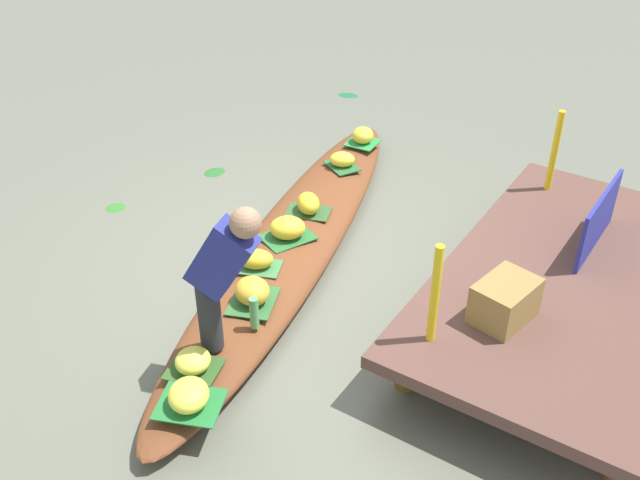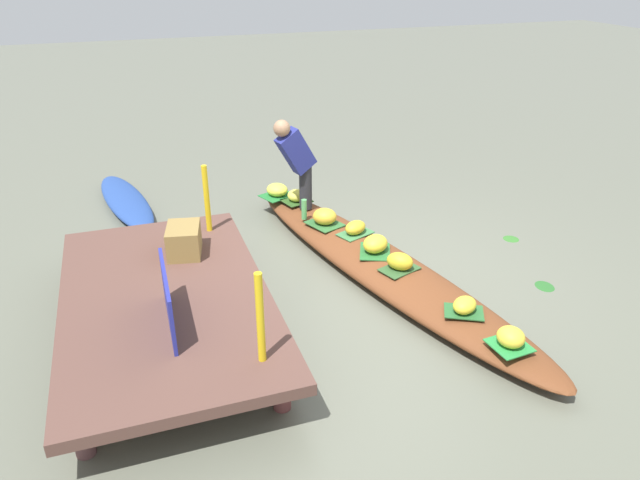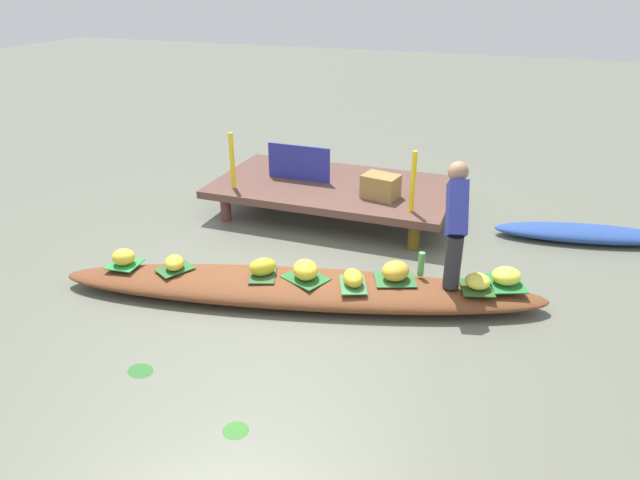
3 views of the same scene
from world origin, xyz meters
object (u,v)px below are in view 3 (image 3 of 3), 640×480
Objects in this scene: vendor_person at (456,218)px; water_bottle at (421,264)px; banana_bunch_2 at (395,271)px; market_banner at (299,163)px; banana_bunch_0 at (123,257)px; produce_crate at (381,186)px; moored_boat at (584,233)px; banana_bunch_5 at (506,276)px; banana_bunch_3 at (174,263)px; banana_bunch_4 at (478,281)px; banana_bunch_1 at (263,267)px; vendor_boat at (299,288)px; banana_bunch_7 at (305,270)px; banana_bunch_6 at (353,278)px.

water_bottle is at bearing 179.39° from vendor_person.
vendor_person reaches higher than banana_bunch_2.
banana_bunch_0 is at bearing -108.59° from market_banner.
produce_crate reaches higher than water_bottle.
produce_crate is (-2.51, -0.52, 0.49)m from moored_boat.
banana_bunch_2 is at bearing -164.10° from banana_bunch_5.
banana_bunch_4 is (3.01, 0.68, 0.00)m from banana_bunch_3.
market_banner is (-0.54, 2.35, 0.34)m from banana_bunch_1.
banana_bunch_0 is at bearing -166.70° from banana_bunch_2.
banana_bunch_1 is at bearing -108.50° from produce_crate.
market_banner is at bearing 98.12° from vendor_boat.
banana_bunch_7 reaches higher than banana_bunch_1.
vendor_person reaches higher than banana_bunch_5.
banana_bunch_5 reaches higher than vendor_boat.
banana_bunch_7 is 0.25× the size of vendor_person.
banana_bunch_7 reaches higher than moored_boat.
vendor_boat is 1.27m from water_bottle.
produce_crate is (-0.24, 1.96, 0.26)m from banana_bunch_6.
vendor_person is at bearing 14.31° from banana_bunch_0.
banana_bunch_3 is 0.98× the size of water_bottle.
vendor_boat is 17.74× the size of banana_bunch_6.
banana_bunch_1 is at bearing -172.96° from banana_bunch_6.
moored_boat is 3.74m from banana_bunch_7.
market_banner reaches higher than moored_boat.
moored_boat is 7.43× the size of banana_bunch_5.
banana_bunch_2 is 0.80m from vendor_person.
banana_bunch_1 is at bearing -169.55° from banana_bunch_7.
banana_bunch_1 is (1.48, 0.30, 0.00)m from banana_bunch_0.
banana_bunch_2 is at bearing -160.41° from vendor_person.
produce_crate is at bearing 131.19° from banana_bunch_4.
banana_bunch_3 is at bearing -167.37° from banana_bunch_4.
banana_bunch_4 is 0.67m from vendor_person.
banana_bunch_7 is 1.56m from vendor_person.
banana_bunch_2 is 0.90m from banana_bunch_7.
moored_boat is 7.21× the size of banana_bunch_7.
banana_bunch_0 is at bearing -159.12° from moored_boat.
banana_bunch_6 is at bearing -8.87° from vendor_boat.
banana_bunch_1 is 2.15m from banana_bunch_4.
banana_bunch_1 reaches higher than banana_bunch_4.
moored_boat is 3.80m from market_banner.
market_banner is (-2.64, 1.88, 0.36)m from banana_bunch_4.
moored_boat is at bearing 55.86° from vendor_person.
produce_crate is (0.26, 1.99, 0.24)m from banana_bunch_7.
banana_bunch_6 is 0.24× the size of vendor_person.
banana_bunch_2 is (-1.90, -2.23, 0.25)m from moored_boat.
banana_bunch_0 is 1.96m from banana_bunch_7.
banana_bunch_3 is 1.38m from banana_bunch_7.
vendor_boat is at bearing 11.99° from banana_bunch_3.
banana_bunch_1 is (-3.20, -2.59, 0.24)m from moored_boat.
produce_crate is at bearing 139.63° from banana_bunch_5.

